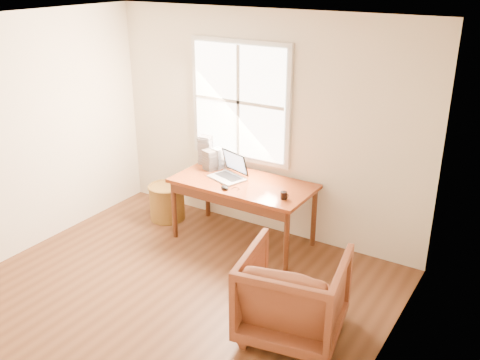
{
  "coord_description": "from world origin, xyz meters",
  "views": [
    {
      "loc": [
        2.91,
        -2.95,
        3.06
      ],
      "look_at": [
        0.05,
        1.65,
        0.84
      ],
      "focal_mm": 40.0,
      "sensor_mm": 36.0,
      "label": 1
    }
  ],
  "objects_px": {
    "wicker_stool": "(167,202)",
    "cd_stack_a": "(218,158)",
    "desk": "(243,184)",
    "armchair": "(293,294)",
    "laptop": "(227,167)",
    "coffee_mug": "(284,195)"
  },
  "relations": [
    {
      "from": "armchair",
      "to": "wicker_stool",
      "type": "xyz_separation_m",
      "value": [
        -2.38,
        1.21,
        -0.18
      ]
    },
    {
      "from": "armchair",
      "to": "wicker_stool",
      "type": "height_order",
      "value": "armchair"
    },
    {
      "from": "desk",
      "to": "armchair",
      "type": "height_order",
      "value": "armchair"
    },
    {
      "from": "wicker_stool",
      "to": "desk",
      "type": "bearing_deg",
      "value": 0.0
    },
    {
      "from": "wicker_stool",
      "to": "laptop",
      "type": "bearing_deg",
      "value": -1.35
    },
    {
      "from": "wicker_stool",
      "to": "cd_stack_a",
      "type": "height_order",
      "value": "cd_stack_a"
    },
    {
      "from": "coffee_mug",
      "to": "armchair",
      "type": "bearing_deg",
      "value": -45.27
    },
    {
      "from": "desk",
      "to": "wicker_stool",
      "type": "bearing_deg",
      "value": 180.0
    },
    {
      "from": "armchair",
      "to": "coffee_mug",
      "type": "distance_m",
      "value": 1.28
    },
    {
      "from": "armchair",
      "to": "laptop",
      "type": "distance_m",
      "value": 1.94
    },
    {
      "from": "coffee_mug",
      "to": "cd_stack_a",
      "type": "xyz_separation_m",
      "value": [
        -1.09,
        0.39,
        0.08
      ]
    },
    {
      "from": "laptop",
      "to": "desk",
      "type": "bearing_deg",
      "value": 24.54
    },
    {
      "from": "desk",
      "to": "armchair",
      "type": "bearing_deg",
      "value": -43.94
    },
    {
      "from": "desk",
      "to": "cd_stack_a",
      "type": "height_order",
      "value": "cd_stack_a"
    },
    {
      "from": "cd_stack_a",
      "to": "armchair",
      "type": "bearing_deg",
      "value": -39.36
    },
    {
      "from": "coffee_mug",
      "to": "wicker_stool",
      "type": "bearing_deg",
      "value": -172.9
    },
    {
      "from": "desk",
      "to": "cd_stack_a",
      "type": "xyz_separation_m",
      "value": [
        -0.49,
        0.22,
        0.14
      ]
    },
    {
      "from": "coffee_mug",
      "to": "cd_stack_a",
      "type": "bearing_deg",
      "value": 173.03
    },
    {
      "from": "cd_stack_a",
      "to": "coffee_mug",
      "type": "bearing_deg",
      "value": -19.7
    },
    {
      "from": "desk",
      "to": "cd_stack_a",
      "type": "relative_size",
      "value": 6.48
    },
    {
      "from": "wicker_stool",
      "to": "laptop",
      "type": "height_order",
      "value": "laptop"
    },
    {
      "from": "desk",
      "to": "wicker_stool",
      "type": "relative_size",
      "value": 3.63
    }
  ]
}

